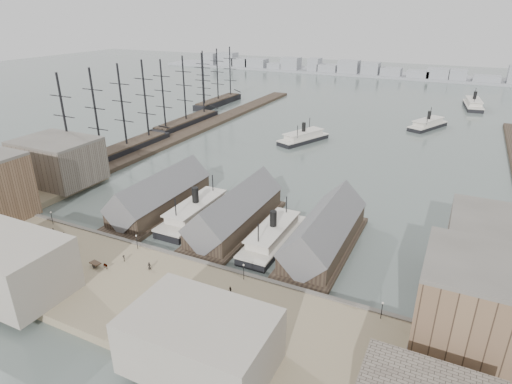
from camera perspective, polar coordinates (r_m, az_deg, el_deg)
The scene contains 36 objects.
ground at distance 109.70m, azimuth -6.96°, elevation -8.48°, with size 900.00×900.00×0.00m, color #4D5955.
quay at distance 96.04m, azimuth -13.56°, elevation -13.47°, with size 180.00×30.00×2.00m, color #827357.
seawall at distance 105.48m, azimuth -8.52°, elevation -9.26°, with size 180.00×1.20×2.30m, color #59544C.
west_wharf at distance 221.74m, azimuth -7.98°, elevation 8.27°, with size 10.00×220.00×1.60m, color #2D231C.
ferry_shed_west at distance 133.49m, azimuth -12.60°, elevation -0.61°, with size 14.00×42.00×12.60m.
ferry_shed_center at distance 120.09m, azimuth -2.75°, elevation -2.82°, with size 14.00×42.00×12.60m.
ferry_shed_east at distance 111.25m, azimuth 9.16°, elevation -5.37°, with size 14.00×42.00×12.60m.
warehouse_west_back at distance 162.54m, azimuth -24.86°, elevation 3.74°, with size 26.00×20.00×14.00m, color #60564C.
street_bldg_center at distance 75.20m, azimuth -7.42°, elevation -19.09°, with size 24.00×16.00×10.00m, color gray.
street_bldg_west at distance 106.25m, azimuth -30.97°, elevation -8.12°, with size 30.00×16.00×12.00m, color gray.
lamp_post_far_w at distance 131.21m, azimuth -25.62°, elevation -2.86°, with size 0.44×0.44×3.92m.
lamp_post_near_w at distance 110.79m, azimuth -15.63°, elevation -6.08°, with size 0.44×0.44×3.92m.
lamp_post_near_e at distance 95.58m, azimuth -1.66°, elevation -10.21°, with size 0.44×0.44×3.92m.
lamp_post_far_e at distance 88.29m, azimuth 16.48°, elevation -14.52°, with size 0.44×0.44×3.92m.
far_shore at distance 418.58m, azimuth 18.93°, elevation 14.75°, with size 500.00×40.00×15.72m.
ferry_docked_west at distance 126.97m, azimuth -7.96°, elevation -2.59°, with size 9.00×30.01×10.72m.
ferry_docked_east at distance 113.42m, azimuth 2.28°, elevation -5.80°, with size 8.40×28.00×10.00m.
ferry_open_near at distance 201.82m, azimuth 6.33°, elevation 7.29°, with size 18.04×28.23×9.71m.
ferry_open_mid at distance 241.40m, azimuth 21.93°, elevation 8.40°, with size 18.09×27.58×9.51m.
ferry_open_far at distance 303.99m, azimuth 26.99°, elevation 10.41°, with size 12.98×31.47×10.91m.
sailing_ship_near at distance 187.44m, azimuth -18.27°, elevation 5.13°, with size 9.11×62.73×37.44m.
sailing_ship_mid at distance 231.64m, azimuth -9.28°, elevation 9.29°, with size 8.72×50.36×35.83m.
sailing_ship_far at distance 283.69m, azimuth -5.05°, elevation 12.04°, with size 8.43×46.81×34.64m.
tram at distance 82.71m, azimuth 20.65°, elevation -18.81°, with size 3.06×10.98×3.89m.
horse_cart_left at distance 123.96m, azimuth -24.76°, elevation -5.18°, with size 4.75×1.80×1.65m.
horse_cart_center at distance 106.60m, azimuth -19.91°, elevation -9.14°, with size 4.89×1.95×1.47m.
horse_cart_right at distance 83.61m, azimuth -6.44°, elevation -17.71°, with size 4.81×2.80×1.56m.
pedestrian_0 at distance 126.54m, azimuth -25.40°, elevation -4.71°, with size 0.62×0.46×1.71m, color black.
pedestrian_1 at distance 121.16m, azimuth -27.89°, elevation -6.44°, with size 0.86×0.67×1.76m, color black.
pedestrian_2 at distance 107.53m, azimuth -17.22°, elevation -8.42°, with size 1.04×0.60×1.61m, color black.
pedestrian_3 at distance 104.86m, azimuth -24.67°, elevation -10.54°, with size 0.92×0.38×1.58m, color black.
pedestrian_4 at distance 102.84m, azimuth -14.04°, elevation -9.54°, with size 0.88×0.57×1.79m, color black.
pedestrian_5 at distance 93.88m, azimuth -13.76°, elevation -13.03°, with size 0.65×0.47×1.77m, color black.
pedestrian_6 at distance 92.65m, azimuth -3.46°, elevation -12.90°, with size 0.78×0.60×1.60m, color black.
pedestrian_7 at distance 77.59m, azimuth -0.02°, elevation -21.43°, with size 1.10×0.63×1.70m, color black.
pedestrian_8 at distance 82.79m, azimuth 16.12°, elevation -19.09°, with size 1.01×0.42×1.73m, color black.
Camera 1 is at (52.34, -77.42, 57.46)m, focal length 30.00 mm.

